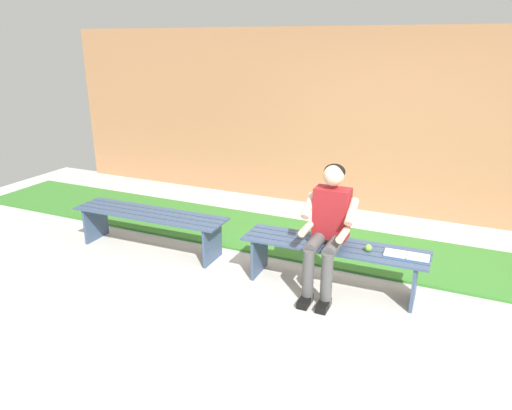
{
  "coord_description": "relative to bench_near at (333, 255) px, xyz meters",
  "views": [
    {
      "loc": [
        -1.05,
        4.19,
        2.37
      ],
      "look_at": [
        0.77,
        0.15,
        0.82
      ],
      "focal_mm": 33.01,
      "sensor_mm": 36.0,
      "label": 1
    }
  ],
  "objects": [
    {
      "name": "bench_near",
      "position": [
        0.0,
        0.0,
        0.0
      ],
      "size": [
        1.84,
        0.49,
        0.47
      ],
      "rotation": [
        0.0,
        0.0,
        0.02
      ],
      "color": "#384C6B",
      "rests_on": "ground"
    },
    {
      "name": "ground_plane",
      "position": [
        1.11,
        1.0,
        -0.38
      ],
      "size": [
        10.0,
        7.0,
        0.04
      ],
      "primitive_type": "cube",
      "color": "beige"
    },
    {
      "name": "brick_wall",
      "position": [
        0.5,
        -2.54,
        0.92
      ],
      "size": [
        9.5,
        0.24,
        2.56
      ],
      "primitive_type": "cube",
      "color": "#B27A51",
      "rests_on": "ground"
    },
    {
      "name": "apple",
      "position": [
        -0.34,
        0.02,
        0.14
      ],
      "size": [
        0.07,
        0.07,
        0.07
      ],
      "primitive_type": "sphere",
      "color": "#72B738",
      "rests_on": "bench_near"
    },
    {
      "name": "grass_strip",
      "position": [
        1.11,
        -0.99,
        -0.34
      ],
      "size": [
        9.0,
        1.22,
        0.03
      ],
      "primitive_type": "cube",
      "color": "#387A2D",
      "rests_on": "ground"
    },
    {
      "name": "person_seated",
      "position": [
        0.04,
        0.1,
        0.34
      ],
      "size": [
        0.5,
        0.69,
        1.27
      ],
      "color": "maroon",
      "rests_on": "ground"
    },
    {
      "name": "bench_far",
      "position": [
        2.21,
        -0.0,
        0.0
      ],
      "size": [
        1.9,
        0.49,
        0.47
      ],
      "rotation": [
        0.0,
        0.0,
        0.02
      ],
      "color": "#384C6B",
      "rests_on": "ground"
    },
    {
      "name": "book_open",
      "position": [
        -0.69,
        -0.01,
        0.12
      ],
      "size": [
        0.42,
        0.17,
        0.02
      ],
      "rotation": [
        0.0,
        0.0,
        0.02
      ],
      "color": "white",
      "rests_on": "bench_near"
    }
  ]
}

